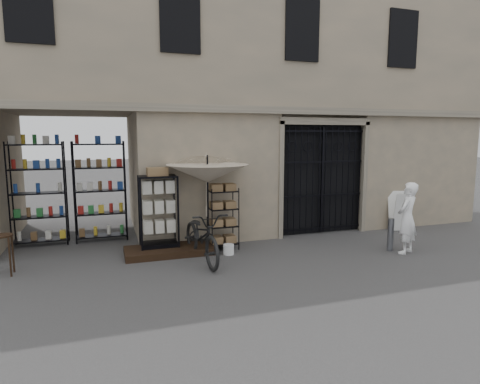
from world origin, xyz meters
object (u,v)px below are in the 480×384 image
object	(u,v)px
display_cabinet	(159,215)
wire_rack	(223,219)
bicycle	(202,261)
wooden_stool	(3,254)
white_bucket	(229,249)
shopkeeper	(405,253)
market_umbrella	(207,169)
steel_bollard	(390,235)
easel_sign	(400,211)

from	to	relation	value
display_cabinet	wire_rack	bearing A→B (deg)	-14.03
display_cabinet	bicycle	world-z (taller)	display_cabinet
bicycle	wooden_stool	size ratio (longest dim) A/B	2.63
wire_rack	bicycle	xyz separation A→B (m)	(-0.68, -0.77, -0.71)
white_bucket	shopkeeper	xyz separation A→B (m)	(3.83, -1.17, -0.11)
wire_rack	white_bucket	distance (m)	0.78
wire_rack	shopkeeper	bearing A→B (deg)	-19.87
bicycle	market_umbrella	bearing A→B (deg)	61.06
wire_rack	market_umbrella	world-z (taller)	market_umbrella
white_bucket	steel_bollard	bearing A→B (deg)	-13.89
bicycle	shopkeeper	distance (m)	4.58
white_bucket	market_umbrella	bearing A→B (deg)	128.55
market_umbrella	steel_bollard	world-z (taller)	market_umbrella
wooden_stool	easel_sign	xyz separation A→B (m)	(9.61, 0.57, 0.14)
display_cabinet	wooden_stool	xyz separation A→B (m)	(-2.99, -0.56, -0.46)
market_umbrella	bicycle	xyz separation A→B (m)	(-0.32, -0.71, -1.90)
display_cabinet	wire_rack	size ratio (longest dim) A/B	1.20
bicycle	shopkeeper	world-z (taller)	bicycle
shopkeeper	bicycle	bearing A→B (deg)	-39.23
display_cabinet	easel_sign	xyz separation A→B (m)	(6.62, 0.00, -0.32)
wooden_stool	steel_bollard	distance (m)	8.11
bicycle	white_bucket	bearing A→B (deg)	16.79
wire_rack	market_umbrella	size ratio (longest dim) A/B	0.55
shopkeeper	easel_sign	distance (m)	2.33
bicycle	wire_rack	bearing A→B (deg)	43.31
white_bucket	bicycle	xyz separation A→B (m)	(-0.67, -0.27, -0.11)
wire_rack	easel_sign	xyz separation A→B (m)	(5.16, 0.14, -0.16)
white_bucket	display_cabinet	bearing A→B (deg)	156.12
steel_bollard	white_bucket	bearing A→B (deg)	166.11
bicycle	steel_bollard	distance (m)	4.35
market_umbrella	white_bucket	bearing A→B (deg)	-51.45
bicycle	steel_bollard	world-z (taller)	bicycle
bicycle	wooden_stool	xyz separation A→B (m)	(-3.76, 0.34, 0.42)
steel_bollard	easel_sign	size ratio (longest dim) A/B	0.71
white_bucket	shopkeeper	bearing A→B (deg)	-17.02
easel_sign	steel_bollard	bearing A→B (deg)	-122.22
wire_rack	shopkeeper	world-z (taller)	wire_rack
wooden_stool	steel_bollard	xyz separation A→B (m)	(8.05, -0.97, -0.04)
display_cabinet	steel_bollard	world-z (taller)	display_cabinet
bicycle	steel_bollard	xyz separation A→B (m)	(4.29, -0.63, 0.38)
easel_sign	wooden_stool	bearing A→B (deg)	-163.53
display_cabinet	shopkeeper	world-z (taller)	display_cabinet
bicycle	display_cabinet	bearing A→B (deg)	125.48
white_bucket	easel_sign	world-z (taller)	easel_sign
shopkeeper	easel_sign	size ratio (longest dim) A/B	1.51
bicycle	easel_sign	size ratio (longest dim) A/B	1.95
shopkeeper	white_bucket	bearing A→B (deg)	-44.88
wooden_stool	wire_rack	bearing A→B (deg)	5.46
white_bucket	wooden_stool	xyz separation A→B (m)	(-4.43, 0.08, 0.30)
market_umbrella	bicycle	bearing A→B (deg)	-113.97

